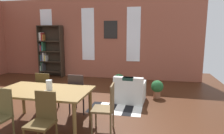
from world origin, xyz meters
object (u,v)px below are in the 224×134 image
(dining_chair_near_right, at_px, (43,119))
(dining_chair_far_right, at_px, (78,92))
(potted_plant_window, at_px, (119,81))
(armchair_white, at_px, (130,92))
(bookshelf_tall, at_px, (49,51))
(potted_plant_by_shelf, at_px, (157,88))
(vase_on_table, at_px, (49,85))
(dining_chair_far_left, at_px, (46,90))
(dining_chair_head_right, at_px, (107,106))
(dining_table, at_px, (44,93))

(dining_chair_near_right, distance_m, dining_chair_far_right, 1.53)
(potted_plant_window, bearing_deg, dining_chair_far_right, -106.04)
(dining_chair_far_right, relative_size, armchair_white, 1.12)
(bookshelf_tall, height_order, potted_plant_by_shelf, bookshelf_tall)
(vase_on_table, bearing_deg, armchair_white, 52.63)
(bookshelf_tall, height_order, potted_plant_window, bookshelf_tall)
(bookshelf_tall, distance_m, potted_plant_by_shelf, 5.16)
(dining_chair_far_left, distance_m, potted_plant_window, 2.55)
(armchair_white, relative_size, potted_plant_by_shelf, 1.61)
(armchair_white, height_order, potted_plant_window, armchair_white)
(dining_chair_head_right, bearing_deg, dining_chair_far_right, 139.66)
(dining_chair_near_right, relative_size, potted_plant_by_shelf, 1.81)
(dining_chair_near_right, distance_m, dining_chair_head_right, 1.17)
(vase_on_table, relative_size, bookshelf_tall, 0.09)
(armchair_white, bearing_deg, vase_on_table, -127.37)
(dining_table, xyz_separation_m, dining_chair_far_left, (-0.43, 0.76, -0.17))
(dining_chair_far_right, bearing_deg, dining_chair_far_left, 179.99)
(dining_chair_near_right, distance_m, armchair_white, 2.84)
(potted_plant_by_shelf, bearing_deg, armchair_white, -146.93)
(dining_chair_far_right, distance_m, potted_plant_window, 2.19)
(dining_table, relative_size, potted_plant_window, 3.38)
(dining_chair_far_left, relative_size, armchair_white, 1.12)
(dining_chair_near_right, xyz_separation_m, potted_plant_by_shelf, (1.85, 3.09, -0.20))
(dining_table, relative_size, dining_chair_far_left, 1.97)
(vase_on_table, distance_m, potted_plant_by_shelf, 3.21)
(dining_table, distance_m, dining_chair_far_left, 0.89)
(dining_chair_head_right, distance_m, armchair_white, 1.86)
(dining_table, height_order, dining_chair_far_right, dining_chair_far_right)
(dining_chair_far_right, xyz_separation_m, dining_chair_far_left, (-0.85, 0.00, 0.00))
(potted_plant_window, bearing_deg, dining_chair_head_right, -84.19)
(dining_table, height_order, potted_plant_by_shelf, dining_table)
(bookshelf_tall, bearing_deg, dining_chair_near_right, -61.37)
(dining_chair_far_left, xyz_separation_m, potted_plant_window, (1.45, 2.09, -0.20))
(dining_table, relative_size, vase_on_table, 8.88)
(potted_plant_by_shelf, bearing_deg, bookshelf_tall, 156.15)
(dining_table, xyz_separation_m, dining_chair_near_right, (0.42, -0.76, -0.17))
(dining_table, height_order, dining_chair_near_right, dining_chair_near_right)
(dining_table, height_order, dining_chair_head_right, dining_chair_head_right)
(dining_chair_head_right, xyz_separation_m, armchair_white, (0.22, 1.83, -0.23))
(dining_chair_far_right, bearing_deg, dining_table, -118.74)
(armchair_white, relative_size, potted_plant_window, 1.53)
(bookshelf_tall, xyz_separation_m, potted_plant_by_shelf, (4.66, -2.06, -0.81))
(dining_table, xyz_separation_m, potted_plant_window, (1.02, 2.86, -0.37))
(dining_chair_near_right, distance_m, potted_plant_by_shelf, 3.60)
(dining_chair_near_right, xyz_separation_m, potted_plant_window, (0.60, 3.62, -0.20))
(dining_chair_far_right, xyz_separation_m, potted_plant_by_shelf, (1.85, 1.56, -0.20))
(vase_on_table, xyz_separation_m, dining_chair_far_right, (0.30, 0.76, -0.35))
(dining_table, relative_size, dining_chair_near_right, 1.97)
(dining_chair_far_left, bearing_deg, armchair_white, 28.84)
(vase_on_table, height_order, armchair_white, vase_on_table)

